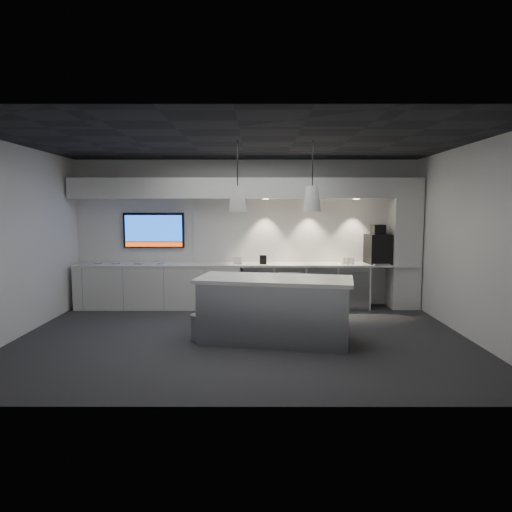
{
  "coord_description": "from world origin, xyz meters",
  "views": [
    {
      "loc": [
        0.22,
        -6.95,
        2.01
      ],
      "look_at": [
        0.21,
        1.1,
        1.17
      ],
      "focal_mm": 32.0,
      "sensor_mm": 36.0,
      "label": 1
    }
  ],
  "objects_px": {
    "island": "(274,309)",
    "bin": "(200,327)",
    "wall_tv": "(154,230)",
    "coffee_machine": "(378,248)"
  },
  "relations": [
    {
      "from": "wall_tv",
      "to": "island",
      "type": "xyz_separation_m",
      "value": [
        2.39,
        -2.64,
        -1.07
      ]
    },
    {
      "from": "wall_tv",
      "to": "bin",
      "type": "distance_m",
      "value": 3.19
    },
    {
      "from": "island",
      "to": "coffee_machine",
      "type": "relative_size",
      "value": 3.12
    },
    {
      "from": "island",
      "to": "bin",
      "type": "xyz_separation_m",
      "value": [
        -1.14,
        0.04,
        -0.29
      ]
    },
    {
      "from": "wall_tv",
      "to": "island",
      "type": "bearing_deg",
      "value": -47.91
    },
    {
      "from": "bin",
      "to": "wall_tv",
      "type": "bearing_deg",
      "value": 115.72
    },
    {
      "from": "wall_tv",
      "to": "bin",
      "type": "height_order",
      "value": "wall_tv"
    },
    {
      "from": "wall_tv",
      "to": "island",
      "type": "distance_m",
      "value": 3.72
    },
    {
      "from": "bin",
      "to": "coffee_machine",
      "type": "height_order",
      "value": "coffee_machine"
    },
    {
      "from": "coffee_machine",
      "to": "bin",
      "type": "bearing_deg",
      "value": -151.02
    }
  ]
}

